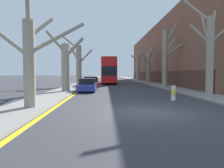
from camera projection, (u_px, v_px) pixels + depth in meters
ground_plane at (145, 112)px, 9.66m from camera, size 300.00×300.00×0.00m
sidewalk_left at (91, 79)px, 59.36m from camera, size 2.60×120.00×0.12m
sidewalk_right at (133, 79)px, 59.76m from camera, size 2.60×120.00×0.12m
building_facade_right at (175, 56)px, 41.45m from camera, size 10.08×49.96×10.96m
kerb_line_stripe at (96, 79)px, 59.41m from camera, size 0.24×120.00×0.01m
street_tree_left_0 at (31, 56)px, 10.32m from camera, size 4.96×3.40×6.50m
street_tree_left_1 at (66, 64)px, 19.65m from camera, size 3.94×3.46×6.03m
street_tree_left_2 at (78, 63)px, 29.30m from camera, size 4.48×3.33×7.45m
street_tree_right_0 at (210, 50)px, 14.94m from camera, size 4.23×2.72×8.06m
street_tree_right_1 at (166, 57)px, 25.36m from camera, size 2.98×1.77×8.23m
street_tree_right_2 at (148, 65)px, 36.02m from camera, size 3.28×2.78×6.91m
street_tree_right_3 at (138, 67)px, 47.02m from camera, size 2.98×3.76×7.49m
double_decker_bus at (109, 69)px, 35.76m from camera, size 2.54×10.16×4.48m
parked_car_0 at (87, 85)px, 20.46m from camera, size 1.73×3.92×1.33m
parked_car_1 at (91, 82)px, 25.97m from camera, size 1.88×4.17×1.42m
traffic_bollard at (173, 93)px, 13.81m from camera, size 0.29×0.30×1.02m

